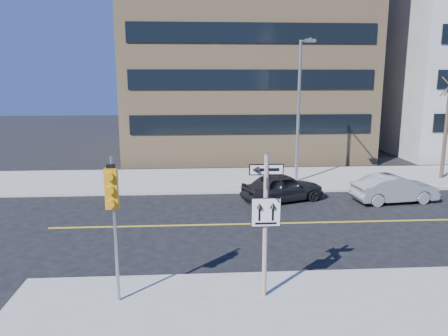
{
  "coord_description": "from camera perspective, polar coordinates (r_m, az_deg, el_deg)",
  "views": [
    {
      "loc": [
        -1.84,
        -13.61,
        6.12
      ],
      "look_at": [
        -0.7,
        4.0,
        2.45
      ],
      "focal_mm": 35.0,
      "sensor_mm": 36.0,
      "label": 1
    }
  ],
  "objects": [
    {
      "name": "sign_pole",
      "position": [
        11.84,
        5.44,
        -6.45
      ],
      "size": [
        0.92,
        0.92,
        4.06
      ],
      "color": "silver",
      "rests_on": "near_sidewalk"
    },
    {
      "name": "parked_car_b",
      "position": [
        23.36,
        21.38,
        -2.53
      ],
      "size": [
        1.98,
        4.34,
        1.38
      ],
      "primitive_type": "imported",
      "rotation": [
        0.0,
        0.0,
        1.7
      ],
      "color": "gray",
      "rests_on": "ground"
    },
    {
      "name": "traffic_signal",
      "position": [
        11.58,
        -14.37,
        -4.12
      ],
      "size": [
        0.32,
        0.45,
        4.0
      ],
      "color": "gray",
      "rests_on": "near_sidewalk"
    },
    {
      "name": "ground",
      "position": [
        15.04,
        3.72,
        -12.31
      ],
      "size": [
        120.0,
        120.0,
        0.0
      ],
      "primitive_type": "plane",
      "color": "black",
      "rests_on": "ground"
    },
    {
      "name": "building_brick",
      "position": [
        38.91,
        2.04,
        15.97
      ],
      "size": [
        18.0,
        18.0,
        18.0
      ],
      "primitive_type": "cube",
      "color": "tan",
      "rests_on": "ground"
    },
    {
      "name": "parked_car_a",
      "position": [
        22.14,
        7.66,
        -2.51
      ],
      "size": [
        3.0,
        4.52,
        1.43
      ],
      "primitive_type": "imported",
      "rotation": [
        0.0,
        0.0,
        1.91
      ],
      "color": "black",
      "rests_on": "ground"
    },
    {
      "name": "streetlight_a",
      "position": [
        25.09,
        9.86,
        8.44
      ],
      "size": [
        0.55,
        2.25,
        8.0
      ],
      "color": "gray",
      "rests_on": "far_sidewalk"
    }
  ]
}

